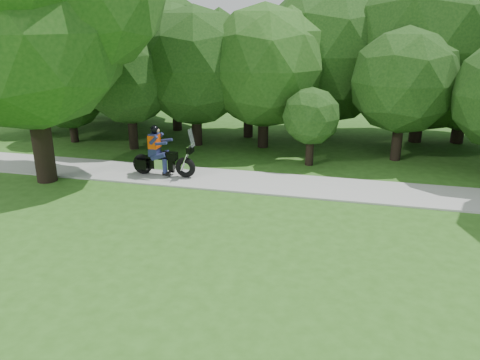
# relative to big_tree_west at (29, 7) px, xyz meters

# --- Properties ---
(ground) EXTENTS (100.00, 100.00, 0.00)m
(ground) POSITION_rel_big_tree_west_xyz_m (10.54, -6.85, -5.76)
(ground) COLOR #2E5C1A
(ground) RESTS_ON ground
(walkway) EXTENTS (60.00, 2.20, 0.06)m
(walkway) POSITION_rel_big_tree_west_xyz_m (10.54, 1.15, -5.73)
(walkway) COLOR #A8A8A3
(walkway) RESTS_ON ground
(tree_line) EXTENTS (38.96, 11.94, 7.90)m
(tree_line) POSITION_rel_big_tree_west_xyz_m (9.88, 7.87, -2.06)
(tree_line) COLOR black
(tree_line) RESTS_ON ground
(big_tree_west) EXTENTS (8.64, 6.56, 9.96)m
(big_tree_west) POSITION_rel_big_tree_west_xyz_m (0.00, 0.00, 0.00)
(big_tree_west) COLOR black
(big_tree_west) RESTS_ON ground
(touring_motorcycle) EXTENTS (2.38, 0.68, 1.82)m
(touring_motorcycle) POSITION_rel_big_tree_west_xyz_m (3.73, 1.00, -5.04)
(touring_motorcycle) COLOR black
(touring_motorcycle) RESTS_ON walkway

